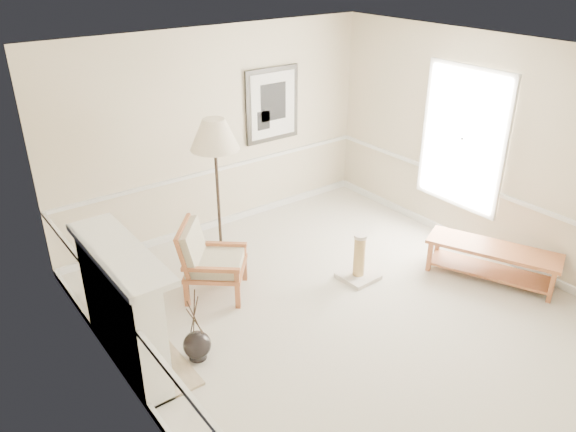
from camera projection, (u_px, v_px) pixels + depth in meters
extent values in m
plane|color=silver|center=(341.00, 309.00, 6.60)|extent=(5.50, 5.50, 0.00)
cube|color=beige|center=(216.00, 132.00, 7.93)|extent=(5.00, 0.04, 2.90)
cube|color=beige|center=(121.00, 271.00, 4.62)|extent=(0.04, 5.50, 2.90)
cube|color=beige|center=(490.00, 149.00, 7.29)|extent=(0.04, 5.50, 2.90)
cube|color=white|center=(354.00, 57.00, 5.31)|extent=(5.00, 5.50, 0.04)
cube|color=white|center=(222.00, 221.00, 8.54)|extent=(4.95, 0.04, 0.10)
cube|color=white|center=(219.00, 169.00, 8.16)|extent=(4.95, 0.04, 0.05)
cube|color=white|center=(463.00, 138.00, 7.54)|extent=(0.03, 1.20, 1.80)
cube|color=white|center=(463.00, 138.00, 7.53)|extent=(0.05, 1.34, 1.94)
cube|color=black|center=(272.00, 105.00, 8.31)|extent=(0.92, 0.04, 1.10)
cube|color=white|center=(273.00, 105.00, 8.29)|extent=(0.78, 0.01, 0.96)
cube|color=black|center=(273.00, 102.00, 8.27)|extent=(0.45, 0.01, 0.55)
cube|color=white|center=(122.00, 312.00, 5.49)|extent=(0.28, 1.50, 1.25)
cube|color=white|center=(118.00, 253.00, 5.23)|extent=(0.46, 1.64, 0.06)
cube|color=#C6B28E|center=(137.00, 313.00, 5.60)|extent=(0.02, 1.05, 0.95)
cube|color=black|center=(140.00, 323.00, 5.66)|extent=(0.02, 0.62, 0.58)
cube|color=#B28A3B|center=(143.00, 344.00, 5.78)|extent=(0.01, 0.66, 0.05)
cube|color=#C6B28E|center=(145.00, 355.00, 5.84)|extent=(0.60, 1.50, 0.03)
sphere|color=black|center=(197.00, 345.00, 5.75)|extent=(0.29, 0.29, 0.29)
cylinder|color=black|center=(198.00, 354.00, 5.81)|extent=(0.19, 0.19, 0.08)
cylinder|color=black|center=(194.00, 315.00, 5.59)|extent=(0.08, 0.10, 0.46)
cylinder|color=black|center=(195.00, 318.00, 5.60)|extent=(0.10, 0.13, 0.37)
cylinder|color=black|center=(194.00, 312.00, 5.57)|extent=(0.05, 0.06, 0.54)
cube|color=#9C5532|center=(238.00, 294.00, 6.54)|extent=(0.08, 0.08, 0.37)
cube|color=#9C5532|center=(187.00, 292.00, 6.58)|extent=(0.08, 0.08, 0.37)
cube|color=#9C5532|center=(245.00, 267.00, 7.08)|extent=(0.08, 0.08, 0.37)
cube|color=#9C5532|center=(197.00, 265.00, 7.12)|extent=(0.08, 0.08, 0.37)
cube|color=#9C5532|center=(216.00, 268.00, 6.76)|extent=(0.96, 0.96, 0.05)
cube|color=#9C5532|center=(188.00, 246.00, 6.64)|extent=(0.56, 0.62, 0.53)
cube|color=#9C5532|center=(210.00, 270.00, 6.42)|extent=(0.56, 0.49, 0.05)
cube|color=#9C5532|center=(220.00, 244.00, 6.96)|extent=(0.56, 0.49, 0.05)
cube|color=silver|center=(216.00, 262.00, 6.72)|extent=(0.88, 0.88, 0.12)
cube|color=silver|center=(193.00, 244.00, 6.63)|extent=(0.55, 0.60, 0.48)
cylinder|color=black|center=(222.00, 257.00, 7.64)|extent=(0.32, 0.32, 0.03)
cylinder|color=black|center=(218.00, 197.00, 7.25)|extent=(0.04, 0.04, 1.76)
cone|color=#F9E4C7|center=(214.00, 134.00, 6.87)|extent=(0.73, 0.73, 0.39)
cube|color=#9C5532|center=(494.00, 249.00, 6.99)|extent=(1.09, 1.66, 0.05)
cube|color=#9C5532|center=(490.00, 271.00, 7.14)|extent=(0.98, 1.53, 0.03)
cube|color=#9C5532|center=(552.00, 287.00, 6.63)|extent=(0.08, 0.08, 0.41)
cube|color=#9C5532|center=(555.00, 273.00, 6.92)|extent=(0.08, 0.08, 0.41)
cube|color=#9C5532|center=(430.00, 256.00, 7.28)|extent=(0.08, 0.08, 0.41)
cube|color=#9C5532|center=(438.00, 244.00, 7.56)|extent=(0.08, 0.08, 0.41)
cube|color=beige|center=(358.00, 276.00, 7.19)|extent=(0.46, 0.46, 0.06)
cylinder|color=tan|center=(359.00, 256.00, 7.06)|extent=(0.14, 0.14, 0.53)
cylinder|color=beige|center=(361.00, 236.00, 6.93)|extent=(0.17, 0.17, 0.04)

